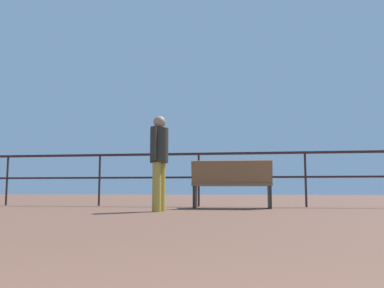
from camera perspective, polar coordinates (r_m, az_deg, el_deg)
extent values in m
cube|color=#321D1D|center=(8.43, 8.28, -1.30)|extent=(19.57, 0.05, 0.05)
cube|color=#321D1D|center=(8.40, 8.33, -4.66)|extent=(19.57, 0.04, 0.04)
cylinder|color=#321D1D|center=(10.01, -24.70, -4.73)|extent=(0.04, 0.04, 1.10)
cylinder|color=#321D1D|center=(9.01, -12.97, -5.03)|extent=(0.04, 0.04, 1.10)
cylinder|color=#321D1D|center=(8.47, 0.93, -5.11)|extent=(0.04, 0.04, 1.10)
cylinder|color=#321D1D|center=(8.47, 15.74, -4.87)|extent=(0.04, 0.04, 1.10)
cube|color=brown|center=(7.66, 5.62, -5.75)|extent=(1.49, 0.57, 0.05)
cube|color=brown|center=(7.43, 5.58, -4.03)|extent=(1.48, 0.18, 0.44)
cube|color=#2B261B|center=(7.69, 10.89, -7.30)|extent=(0.06, 0.47, 0.44)
cube|color=#2B261B|center=(7.90, 10.71, -4.67)|extent=(0.05, 0.36, 0.04)
cube|color=#2B261B|center=(7.70, 0.40, -7.42)|extent=(0.06, 0.47, 0.44)
cube|color=#2B261B|center=(7.91, 0.55, -4.79)|extent=(0.05, 0.36, 0.04)
cylinder|color=#A99136|center=(6.55, -4.44, -6.09)|extent=(0.14, 0.14, 0.78)
cylinder|color=#A99136|center=(6.42, -5.04, -6.07)|extent=(0.14, 0.14, 0.78)
cylinder|color=#2A2B23|center=(6.53, -4.68, -0.21)|extent=(0.29, 0.29, 0.56)
cylinder|color=#2A2B23|center=(6.70, -3.90, -0.25)|extent=(0.10, 0.10, 0.53)
cylinder|color=#2A2B23|center=(6.35, -5.50, 0.11)|extent=(0.10, 0.10, 0.53)
sphere|color=#9B7E64|center=(6.58, -4.65, 3.08)|extent=(0.20, 0.20, 0.20)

